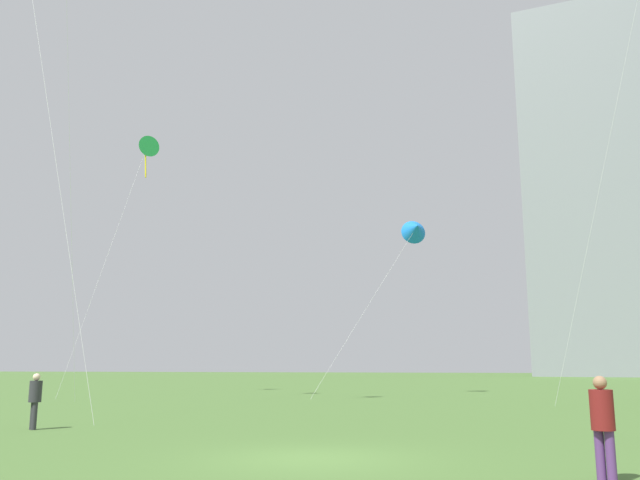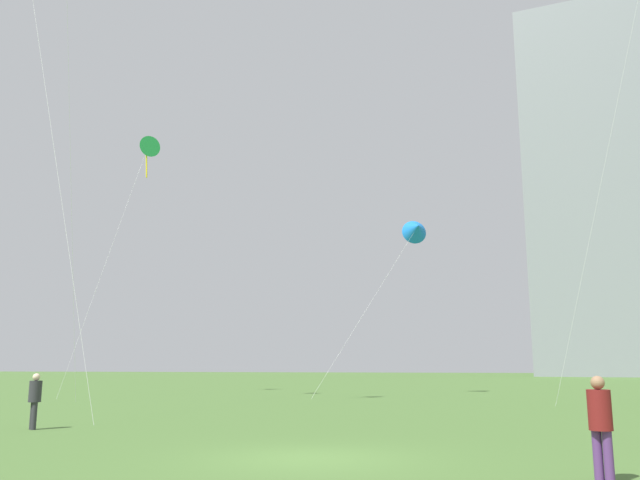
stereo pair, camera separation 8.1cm
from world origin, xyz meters
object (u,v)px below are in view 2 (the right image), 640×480
Objects in this scene: kite_flying_1 at (147,148)px; kite_flying_4 at (416,229)px; person_standing_0 at (600,420)px; person_standing_2 at (35,397)px; distant_highrise_0 at (600,192)px.

kite_flying_1 is 19.73m from kite_flying_4.
person_standing_0 is 0.10× the size of kite_flying_1.
person_standing_2 is 0.10× the size of kite_flying_1.
person_standing_2 is at bearing -69.55° from kite_flying_1.
kite_flying_4 reaches higher than person_standing_0.
person_standing_2 is (-15.27, 6.11, -0.05)m from person_standing_0.
kite_flying_4 is at bearing 131.67° from person_standing_0.
kite_flying_4 is (10.19, 25.41, 9.99)m from person_standing_2.
distant_highrise_0 is (21.75, 104.99, 30.01)m from person_standing_0.
kite_flying_4 is (-5.08, 31.53, 9.94)m from person_standing_0.
person_standing_0 is 0.03× the size of distant_highrise_0.
kite_flying_1 reaches higher than person_standing_2.
kite_flying_1 is 90.01m from distant_highrise_0.
distant_highrise_0 is at bearing 69.94° from kite_flying_4.
person_standing_2 is 109.78m from distant_highrise_0.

